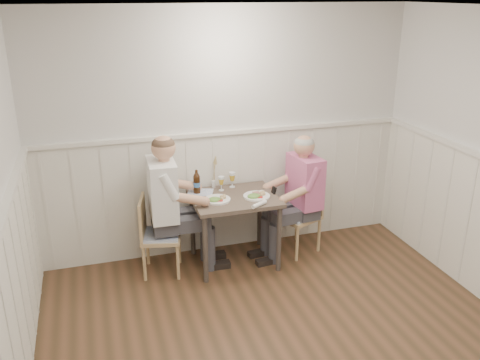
{
  "coord_description": "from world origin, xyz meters",
  "views": [
    {
      "loc": [
        -1.37,
        -2.73,
        2.71
      ],
      "look_at": [
        -0.03,
        1.64,
        1.0
      ],
      "focal_mm": 38.0,
      "sensor_mm": 36.0,
      "label": 1
    }
  ],
  "objects": [
    {
      "name": "room_shell",
      "position": [
        0.0,
        0.0,
        1.52
      ],
      "size": [
        4.04,
        4.54,
        2.6
      ],
      "color": "silver",
      "rests_on": "ground"
    },
    {
      "name": "wainscot",
      "position": [
        0.0,
        0.69,
        0.69
      ],
      "size": [
        4.0,
        4.49,
        1.34
      ],
      "color": "silver",
      "rests_on": "ground"
    },
    {
      "name": "dining_table",
      "position": [
        -0.03,
        1.84,
        0.64
      ],
      "size": [
        0.86,
        0.7,
        0.75
      ],
      "color": "#483E35",
      "rests_on": "ground"
    },
    {
      "name": "chair_right",
      "position": [
        0.75,
        1.91,
        0.46
      ],
      "size": [
        0.52,
        0.52,
        0.85
      ],
      "color": "tan",
      "rests_on": "ground"
    },
    {
      "name": "chair_left",
      "position": [
        -0.84,
        1.87,
        0.44
      ],
      "size": [
        0.46,
        0.46,
        0.81
      ],
      "color": "tan",
      "rests_on": "ground"
    },
    {
      "name": "man_in_pink",
      "position": [
        0.71,
        1.85,
        0.57
      ],
      "size": [
        0.66,
        0.46,
        1.35
      ],
      "color": "#3F3F47",
      "rests_on": "ground"
    },
    {
      "name": "diner_cream",
      "position": [
        -0.7,
        1.88,
        0.61
      ],
      "size": [
        0.68,
        0.47,
        1.46
      ],
      "color": "#3F3F47",
      "rests_on": "ground"
    },
    {
      "name": "plate_man",
      "position": [
        0.17,
        1.75,
        0.77
      ],
      "size": [
        0.27,
        0.27,
        0.07
      ],
      "color": "white",
      "rests_on": "dining_table"
    },
    {
      "name": "plate_diner",
      "position": [
        -0.23,
        1.78,
        0.77
      ],
      "size": [
        0.26,
        0.26,
        0.07
      ],
      "color": "white",
      "rests_on": "dining_table"
    },
    {
      "name": "beer_glass_a",
      "position": [
        0.02,
        2.1,
        0.86
      ],
      "size": [
        0.07,
        0.07,
        0.17
      ],
      "color": "silver",
      "rests_on": "dining_table"
    },
    {
      "name": "beer_glass_b",
      "position": [
        -0.11,
        2.04,
        0.85
      ],
      "size": [
        0.06,
        0.06,
        0.15
      ],
      "color": "silver",
      "rests_on": "dining_table"
    },
    {
      "name": "beer_bottle",
      "position": [
        -0.37,
        2.04,
        0.86
      ],
      "size": [
        0.07,
        0.07,
        0.25
      ],
      "color": "black",
      "rests_on": "dining_table"
    },
    {
      "name": "rolled_napkin",
      "position": [
        0.13,
        1.53,
        0.77
      ],
      "size": [
        0.18,
        0.13,
        0.04
      ],
      "color": "white",
      "rests_on": "dining_table"
    },
    {
      "name": "grass_vase",
      "position": [
        -0.17,
        2.15,
        0.91
      ],
      "size": [
        0.04,
        0.04,
        0.36
      ],
      "color": "silver",
      "rests_on": "dining_table"
    },
    {
      "name": "gingham_mat",
      "position": [
        -0.34,
        2.05,
        0.75
      ],
      "size": [
        0.31,
        0.28,
        0.01
      ],
      "color": "#6B85C1",
      "rests_on": "dining_table"
    }
  ]
}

